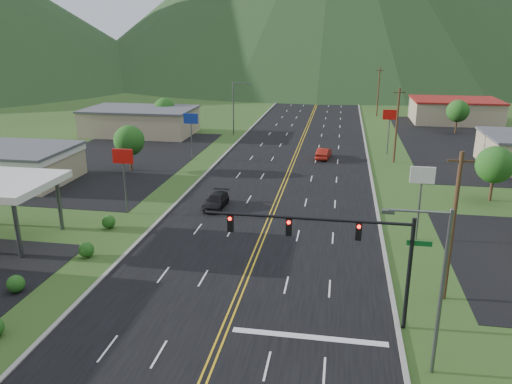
% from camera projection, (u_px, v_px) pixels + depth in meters
% --- Properties ---
extents(traffic_signal, '(13.10, 0.43, 7.00)m').
position_uv_depth(traffic_signal, '(340.00, 241.00, 28.86)').
color(traffic_signal, black).
rests_on(traffic_signal, ground).
extents(streetlight_east, '(3.28, 0.25, 9.00)m').
position_uv_depth(streetlight_east, '(436.00, 282.00, 24.39)').
color(streetlight_east, '#59595E').
rests_on(streetlight_east, ground).
extents(streetlight_west, '(3.28, 0.25, 9.00)m').
position_uv_depth(streetlight_west, '(235.00, 105.00, 84.40)').
color(streetlight_west, '#59595E').
rests_on(streetlight_west, ground).
extents(building_west_mid, '(14.40, 10.40, 4.10)m').
position_uv_depth(building_west_mid, '(9.00, 163.00, 58.53)').
color(building_west_mid, tan).
rests_on(building_west_mid, ground).
extents(building_west_far, '(18.40, 11.40, 4.50)m').
position_uv_depth(building_west_far, '(141.00, 121.00, 86.05)').
color(building_west_far, tan).
rests_on(building_west_far, ground).
extents(building_east_far, '(16.40, 12.40, 4.50)m').
position_uv_depth(building_east_far, '(455.00, 111.00, 97.66)').
color(building_east_far, tan).
rests_on(building_east_far, ground).
extents(pole_sign_west_a, '(2.00, 0.18, 6.40)m').
position_uv_depth(pole_sign_west_a, '(123.00, 163.00, 47.27)').
color(pole_sign_west_a, '#59595E').
rests_on(pole_sign_west_a, ground).
extents(pole_sign_west_b, '(2.00, 0.18, 6.40)m').
position_uv_depth(pole_sign_west_b, '(191.00, 123.00, 67.92)').
color(pole_sign_west_b, '#59595E').
rests_on(pole_sign_west_b, ground).
extents(pole_sign_east_a, '(2.00, 0.18, 6.40)m').
position_uv_depth(pole_sign_east_a, '(422.00, 183.00, 41.03)').
color(pole_sign_east_a, '#59595E').
rests_on(pole_sign_east_a, ground).
extents(pole_sign_east_b, '(2.00, 0.18, 6.40)m').
position_uv_depth(pole_sign_east_b, '(390.00, 119.00, 71.07)').
color(pole_sign_east_b, '#59595E').
rests_on(pole_sign_east_b, ground).
extents(tree_west_a, '(3.84, 3.84, 5.82)m').
position_uv_depth(tree_west_a, '(129.00, 141.00, 62.67)').
color(tree_west_a, '#382314').
rests_on(tree_west_a, ground).
extents(tree_west_b, '(3.84, 3.84, 5.82)m').
position_uv_depth(tree_west_b, '(164.00, 109.00, 88.82)').
color(tree_west_b, '#382314').
rests_on(tree_west_b, ground).
extents(tree_east_a, '(3.84, 3.84, 5.82)m').
position_uv_depth(tree_east_a, '(495.00, 165.00, 51.20)').
color(tree_east_a, '#382314').
rests_on(tree_east_a, ground).
extents(tree_east_b, '(3.84, 3.84, 5.82)m').
position_uv_depth(tree_east_b, '(458.00, 111.00, 86.22)').
color(tree_east_b, '#382314').
rests_on(tree_east_b, ground).
extents(utility_pole_a, '(1.60, 0.28, 10.00)m').
position_uv_depth(utility_pole_a, '(453.00, 227.00, 31.55)').
color(utility_pole_a, '#382314').
rests_on(utility_pole_a, ground).
extents(utility_pole_b, '(1.60, 0.28, 10.00)m').
position_uv_depth(utility_pole_b, '(397.00, 125.00, 66.27)').
color(utility_pole_b, '#382314').
rests_on(utility_pole_b, ground).
extents(utility_pole_c, '(1.60, 0.28, 10.00)m').
position_uv_depth(utility_pole_c, '(378.00, 92.00, 103.82)').
color(utility_pole_c, '#382314').
rests_on(utility_pole_c, ground).
extents(utility_pole_d, '(1.60, 0.28, 10.00)m').
position_uv_depth(utility_pole_d, '(370.00, 76.00, 141.36)').
color(utility_pole_d, '#382314').
rests_on(utility_pole_d, ground).
extents(car_dark_mid, '(2.03, 4.71, 1.35)m').
position_uv_depth(car_dark_mid, '(216.00, 201.00, 50.04)').
color(car_dark_mid, black).
rests_on(car_dark_mid, ground).
extents(car_red_far, '(2.19, 4.75, 1.51)m').
position_uv_depth(car_red_far, '(324.00, 153.00, 69.51)').
color(car_red_far, maroon).
rests_on(car_red_far, ground).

